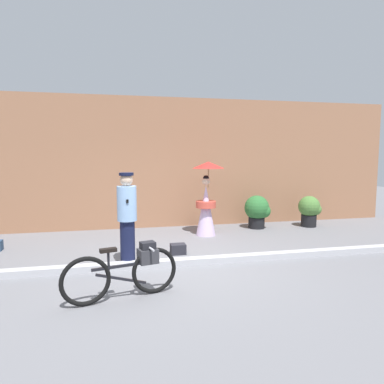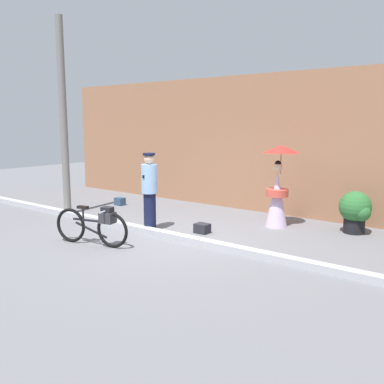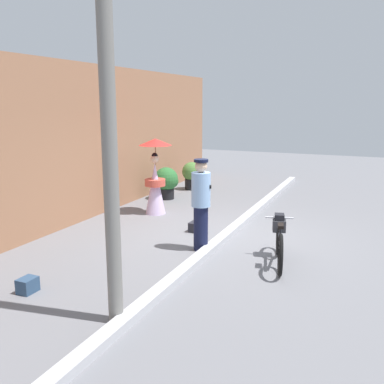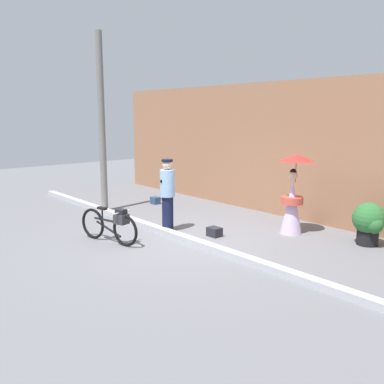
% 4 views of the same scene
% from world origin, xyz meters
% --- Properties ---
extents(ground_plane, '(30.00, 30.00, 0.00)m').
position_xyz_m(ground_plane, '(0.00, 0.00, 0.00)').
color(ground_plane, slate).
extents(building_wall, '(14.00, 0.40, 3.49)m').
position_xyz_m(building_wall, '(0.00, 3.57, 1.75)').
color(building_wall, '#9E6B4C').
rests_on(building_wall, ground_plane).
extents(sidewalk_curb, '(14.00, 0.20, 0.12)m').
position_xyz_m(sidewalk_curb, '(0.00, 0.00, 0.06)').
color(sidewalk_curb, '#B2B2B7').
rests_on(sidewalk_curb, ground_plane).
extents(bicycle_near_officer, '(1.58, 0.56, 0.76)m').
position_xyz_m(bicycle_near_officer, '(-0.86, -1.24, 0.40)').
color(bicycle_near_officer, black).
rests_on(bicycle_near_officer, ground_plane).
extents(person_officer, '(0.34, 0.38, 1.66)m').
position_xyz_m(person_officer, '(-0.80, 0.20, 0.89)').
color(person_officer, '#141938').
rests_on(person_officer, ground_plane).
extents(person_with_parasol, '(0.78, 0.78, 1.80)m').
position_xyz_m(person_with_parasol, '(1.17, 2.19, 0.90)').
color(person_with_parasol, silver).
rests_on(person_with_parasol, ground_plane).
extents(potted_plant_by_door, '(0.67, 0.66, 0.88)m').
position_xyz_m(potted_plant_by_door, '(2.72, 2.67, 0.49)').
color(potted_plant_by_door, black).
rests_on(potted_plant_by_door, ground_plane).
extents(backpack_on_pavement, '(0.26, 0.21, 0.21)m').
position_xyz_m(backpack_on_pavement, '(-3.44, 1.75, 0.11)').
color(backpack_on_pavement, navy).
rests_on(backpack_on_pavement, ground_plane).
extents(backpack_spare, '(0.30, 0.23, 0.20)m').
position_xyz_m(backpack_spare, '(0.20, 0.71, 0.11)').
color(backpack_spare, '#26262D').
rests_on(backpack_spare, ground_plane).
extents(utility_pole, '(0.18, 0.18, 4.80)m').
position_xyz_m(utility_pole, '(-3.62, 0.15, 2.40)').
color(utility_pole, slate).
rests_on(utility_pole, ground_plane).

